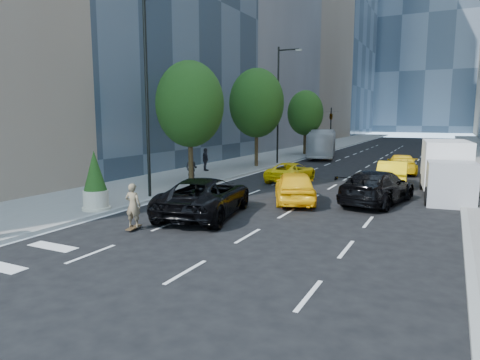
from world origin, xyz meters
The scene contains 21 objects.
ground centered at (0.00, 0.00, 0.00)m, with size 160.00×160.00×0.00m, color black.
sidewalk_left centered at (-9.00, 30.00, 0.07)m, with size 6.00×120.00×0.15m, color slate.
tower_left_end centered at (-22.00, 92.00, 30.00)m, with size 20.00×28.00×60.00m, color #2E3B48.
lamp_near centered at (-6.32, 4.00, 5.81)m, with size 2.13×0.22×10.00m.
lamp_far centered at (-6.32, 22.00, 5.81)m, with size 2.13×0.22×10.00m.
tree_near centered at (-7.20, 9.00, 4.97)m, with size 4.20×4.20×7.46m.
tree_mid centered at (-7.20, 19.00, 5.32)m, with size 4.50×4.50×7.99m.
tree_far centered at (-7.20, 32.00, 4.62)m, with size 3.90×3.90×6.92m.
traffic_signal centered at (-6.40, 40.00, 4.23)m, with size 2.48×0.53×5.20m.
skateboarder centered at (-3.20, -1.17, 0.83)m, with size 0.61×0.40×1.67m, color brown.
black_sedan_lincoln centered at (-2.00, 2.05, 0.83)m, with size 2.76×6.00×1.67m, color black.
black_sedan_mercedes centered at (4.20, 8.00, 0.82)m, with size 2.31×5.68×1.65m, color black.
taxi_a centered at (0.50, 6.50, 0.80)m, with size 1.89×4.70×1.60m, color #F8B50D.
taxi_b centered at (4.20, 14.00, 0.78)m, with size 1.65×4.73×1.56m, color yellow.
taxi_c centered at (-2.00, 13.00, 0.63)m, with size 2.09×4.54×1.26m, color yellow.
taxi_d centered at (4.05, 20.50, 0.71)m, with size 2.00×4.91×1.43m, color yellow.
city_bus centered at (-4.80, 30.47, 1.45)m, with size 2.44×10.42×2.90m, color #B2B4B8.
box_truck centered at (7.17, 11.28, 1.50)m, with size 2.87×6.36×2.95m.
pedestrian_a centered at (-7.43, 9.41, 0.97)m, with size 0.80×0.62×1.64m, color black.
pedestrian_b centered at (-9.28, 14.26, 1.02)m, with size 1.01×0.42×1.73m, color black.
planter_shrub centered at (-6.60, 0.37, 1.40)m, with size 1.09×1.09×2.62m.
Camera 1 is at (7.31, -13.41, 4.22)m, focal length 32.00 mm.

